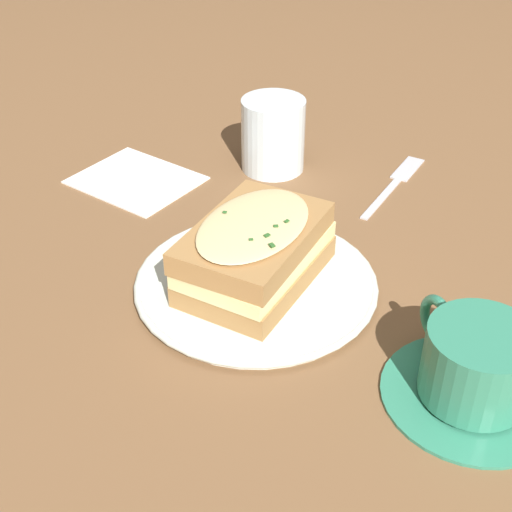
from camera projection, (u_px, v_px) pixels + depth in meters
name	position (u px, v px, depth m)	size (l,w,h in m)	color
ground_plane	(239.00, 290.00, 0.70)	(2.40, 2.40, 0.00)	brown
dinner_plate	(256.00, 284.00, 0.70)	(0.24, 0.24, 0.01)	silver
sandwich	(255.00, 252.00, 0.67)	(0.15, 0.18, 0.07)	#A37542
teacup_with_saucer	(475.00, 368.00, 0.57)	(0.15, 0.15, 0.07)	#338466
water_glass	(273.00, 135.00, 0.88)	(0.08, 0.08, 0.09)	silver
fork	(398.00, 179.00, 0.88)	(0.08, 0.17, 0.00)	silver
napkin	(136.00, 179.00, 0.88)	(0.14, 0.12, 0.00)	white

